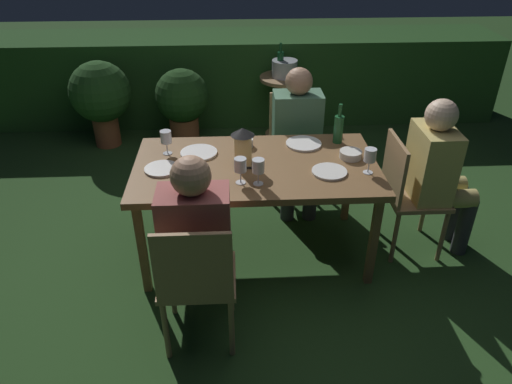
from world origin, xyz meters
TOP-DOWN VIEW (x-y plane):
  - ground_plane at (0.00, 0.00)m, footprint 16.00×16.00m
  - dining_table at (0.00, 0.00)m, footprint 1.62×0.89m
  - chair_side_right_b at (0.36, 0.84)m, footprint 0.42×0.40m
  - person_in_green at (0.36, 0.64)m, footprint 0.38×0.47m
  - chair_head_far at (1.06, 0.00)m, footprint 0.40×0.42m
  - person_in_mustard at (1.25, 0.00)m, footprint 0.48×0.38m
  - chair_side_left_a at (-0.36, -0.84)m, footprint 0.42×0.40m
  - person_in_rust at (-0.36, -0.64)m, footprint 0.38×0.47m
  - lantern_centerpiece at (-0.09, -0.01)m, footprint 0.15×0.15m
  - green_bottle_on_table at (0.60, 0.30)m, footprint 0.07×0.07m
  - wine_glass_a at (-0.60, 0.19)m, footprint 0.08×0.08m
  - wine_glass_b at (0.71, -0.15)m, footprint 0.08×0.08m
  - wine_glass_c at (-0.11, -0.24)m, footprint 0.08×0.08m
  - wine_glass_d at (0.00, -0.26)m, footprint 0.08×0.08m
  - plate_a at (-0.39, 0.17)m, footprint 0.25×0.25m
  - plate_b at (0.36, 0.28)m, footprint 0.25×0.25m
  - plate_c at (0.46, -0.14)m, footprint 0.23×0.23m
  - plate_d at (-0.62, -0.04)m, footprint 0.22×0.22m
  - bowl_olives at (-0.06, 0.28)m, footprint 0.12×0.12m
  - bowl_bread at (0.64, 0.06)m, footprint 0.15×0.15m
  - bowl_salad at (-0.37, -0.20)m, footprint 0.15×0.15m
  - side_table at (0.40, 2.00)m, footprint 0.51×0.51m
  - ice_bucket at (0.40, 2.00)m, footprint 0.26×0.26m
  - hedge_backdrop at (0.00, 2.64)m, footprint 5.70×0.82m
  - potted_plant_by_hedge at (-1.46, 1.88)m, footprint 0.61×0.61m
  - potted_plant_corner at (-0.65, 1.88)m, footprint 0.54×0.54m

SIDE VIEW (x-z plane):
  - ground_plane at x=0.00m, z-range 0.00..0.00m
  - side_table at x=0.40m, z-range 0.11..0.77m
  - hedge_backdrop at x=0.00m, z-range 0.00..0.93m
  - potted_plant_corner at x=-0.65m, z-range 0.07..0.86m
  - chair_side_right_b at x=0.36m, z-range 0.05..0.92m
  - chair_head_far at x=1.06m, z-range 0.05..0.92m
  - chair_side_left_a at x=-0.36m, z-range 0.05..0.92m
  - potted_plant_by_hedge at x=-1.46m, z-range 0.10..0.98m
  - person_in_green at x=0.36m, z-range 0.06..1.21m
  - person_in_mustard at x=1.25m, z-range 0.06..1.21m
  - person_in_rust at x=-0.36m, z-range 0.06..1.21m
  - dining_table at x=0.00m, z-range 0.30..1.03m
  - plate_a at x=-0.39m, z-range 0.72..0.74m
  - plate_b at x=0.36m, z-range 0.72..0.74m
  - plate_c at x=0.46m, z-range 0.72..0.74m
  - plate_d at x=-0.62m, z-range 0.72..0.74m
  - bowl_salad at x=-0.37m, z-range 0.72..0.77m
  - bowl_bread at x=0.64m, z-range 0.72..0.77m
  - bowl_olives at x=-0.06m, z-range 0.72..0.78m
  - ice_bucket at x=0.40m, z-range 0.59..0.93m
  - green_bottle_on_table at x=0.60m, z-range 0.69..0.98m
  - wine_glass_a at x=-0.60m, z-range 0.76..0.92m
  - wine_glass_b at x=0.71m, z-range 0.76..0.92m
  - wine_glass_c at x=-0.11m, z-range 0.76..0.92m
  - wine_glass_d at x=0.00m, z-range 0.76..0.92m
  - lantern_centerpiece at x=-0.09m, z-range 0.74..1.00m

